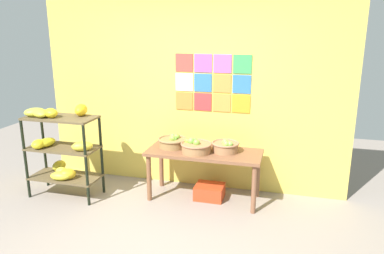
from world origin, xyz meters
TOP-DOWN VIEW (x-y plane):
  - back_wall_with_art at (0.00, 1.86)m, footprint 4.21×0.07m
  - banana_shelf_unit at (-1.54, 1.03)m, footprint 0.96×0.53m
  - display_table at (0.30, 1.42)m, footprint 1.46×0.59m
  - fruit_basket_back_left at (-0.14, 1.48)m, footprint 0.38×0.38m
  - fruit_basket_left at (0.20, 1.35)m, footprint 0.40×0.40m
  - fruit_basket_back_right at (0.56, 1.46)m, footprint 0.35×0.35m
  - produce_crate_under_table at (0.37, 1.45)m, footprint 0.37×0.31m

SIDE VIEW (x-z plane):
  - produce_crate_under_table at x=0.37m, z-range 0.00..0.18m
  - display_table at x=0.30m, z-range 0.24..0.90m
  - banana_shelf_unit at x=-1.54m, z-range 0.10..1.32m
  - fruit_basket_back_left at x=-0.14m, z-range 0.64..0.81m
  - fruit_basket_back_right at x=0.56m, z-range 0.64..0.81m
  - fruit_basket_left at x=0.20m, z-range 0.64..0.82m
  - back_wall_with_art at x=0.00m, z-range 0.00..2.75m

